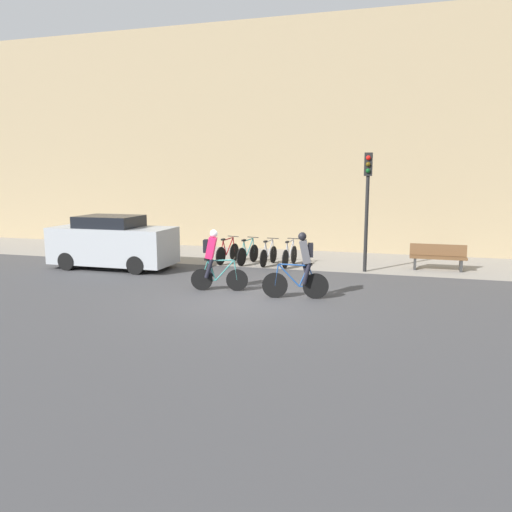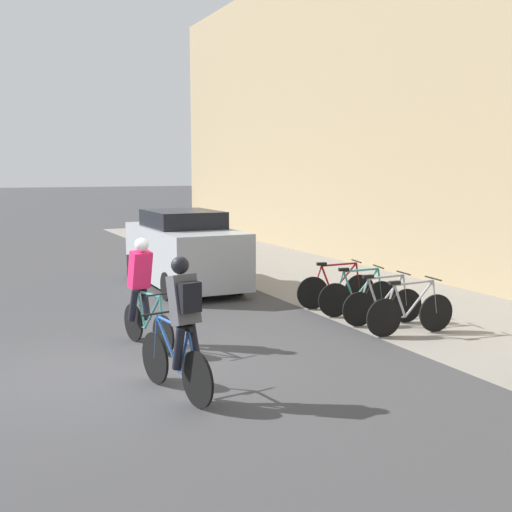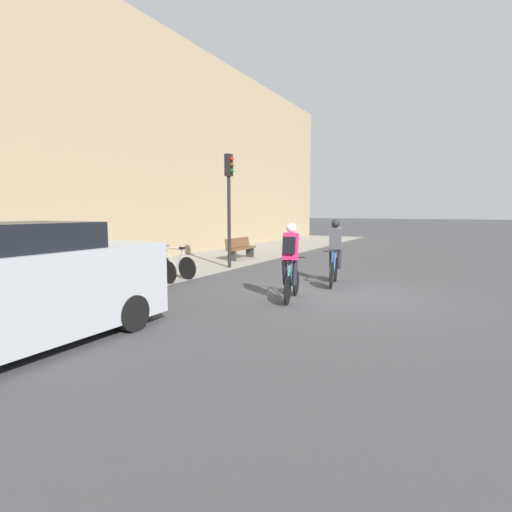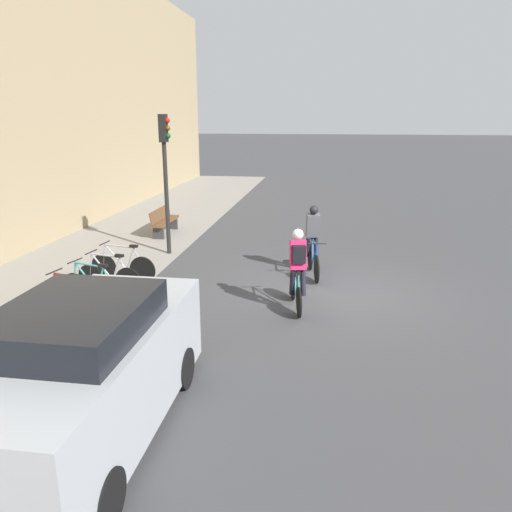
% 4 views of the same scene
% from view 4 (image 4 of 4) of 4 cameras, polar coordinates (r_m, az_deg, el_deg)
% --- Properties ---
extents(ground, '(200.00, 200.00, 0.00)m').
position_cam_4_polar(ground, '(11.68, 8.95, -4.21)').
color(ground, '#3D3D3F').
extents(kerb_strip, '(44.00, 4.50, 0.01)m').
position_cam_4_polar(kerb_strip, '(13.40, -21.31, -2.47)').
color(kerb_strip, gray).
rests_on(kerb_strip, ground).
extents(cyclist_pink, '(1.61, 0.56, 1.75)m').
position_cam_4_polar(cyclist_pink, '(10.25, 4.75, -1.33)').
color(cyclist_pink, black).
rests_on(cyclist_pink, ground).
extents(cyclist_grey, '(1.75, 0.56, 1.79)m').
position_cam_4_polar(cyclist_grey, '(12.74, 6.52, 2.03)').
color(cyclist_grey, black).
rests_on(cyclist_grey, ground).
extents(parked_bike_0, '(0.48, 1.68, 0.97)m').
position_cam_4_polar(parked_bike_0, '(10.62, -19.98, -4.76)').
color(parked_bike_0, black).
rests_on(parked_bike_0, ground).
extents(parked_bike_1, '(0.49, 1.61, 0.97)m').
position_cam_4_polar(parked_bike_1, '(11.27, -18.11, -3.42)').
color(parked_bike_1, black).
rests_on(parked_bike_1, ground).
extents(parked_bike_2, '(0.46, 1.61, 0.95)m').
position_cam_4_polar(parked_bike_2, '(11.95, -16.45, -2.24)').
color(parked_bike_2, black).
rests_on(parked_bike_2, ground).
extents(parked_bike_3, '(0.46, 1.71, 0.97)m').
position_cam_4_polar(parked_bike_3, '(12.63, -14.97, -1.10)').
color(parked_bike_3, black).
rests_on(parked_bike_3, ground).
extents(traffic_light_pole, '(0.26, 0.30, 3.99)m').
position_cam_4_polar(traffic_light_pole, '(14.56, -10.34, 10.76)').
color(traffic_light_pole, black).
rests_on(traffic_light_pole, ground).
extents(bench, '(1.87, 0.44, 0.89)m').
position_cam_4_polar(bench, '(17.44, -10.48, 4.03)').
color(bench, brown).
rests_on(bench, ground).
extents(parked_car, '(4.30, 1.84, 1.85)m').
position_cam_4_polar(parked_car, '(6.64, -18.99, -12.56)').
color(parked_car, '#9EA3A8').
rests_on(parked_car, ground).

